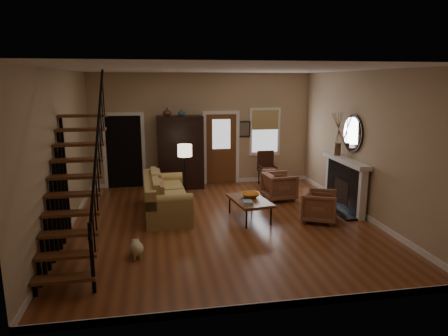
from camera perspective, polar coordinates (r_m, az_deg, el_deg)
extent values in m
plane|color=brown|center=(8.89, -0.19, -7.83)|extent=(7.00, 7.00, 0.00)
plane|color=white|center=(8.35, -0.21, 13.95)|extent=(7.00, 7.00, 0.00)
cube|color=tan|center=(11.89, -3.05, 5.48)|extent=(6.50, 0.04, 3.30)
cube|color=tan|center=(8.55, -22.23, 1.89)|extent=(0.04, 7.00, 3.30)
cube|color=tan|center=(9.55, 19.42, 3.12)|extent=(0.04, 7.00, 3.30)
cube|color=black|center=(12.08, -14.01, 2.36)|extent=(1.00, 0.36, 2.10)
cube|color=brown|center=(12.04, -0.40, 2.70)|extent=(0.90, 0.06, 2.10)
cube|color=silver|center=(12.25, 5.87, 5.16)|extent=(0.96, 0.06, 1.46)
cube|color=black|center=(10.14, 17.03, -2.43)|extent=(0.24, 1.60, 1.15)
cube|color=white|center=(9.98, 16.95, 1.02)|extent=(0.30, 1.95, 0.10)
cylinder|color=silver|center=(9.94, 17.85, 4.72)|extent=(0.05, 0.90, 0.90)
imported|color=#4C2619|center=(11.31, -8.15, 7.95)|extent=(0.24, 0.24, 0.25)
imported|color=#334C60|center=(11.33, -6.10, 7.91)|extent=(0.20, 0.20, 0.21)
imported|color=orange|center=(9.13, 3.77, -3.87)|extent=(0.42, 0.42, 0.10)
imported|color=brown|center=(9.14, 13.45, -5.34)|extent=(0.99, 0.98, 0.68)
imported|color=brown|center=(10.59, 7.90, -2.61)|extent=(0.85, 0.83, 0.71)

